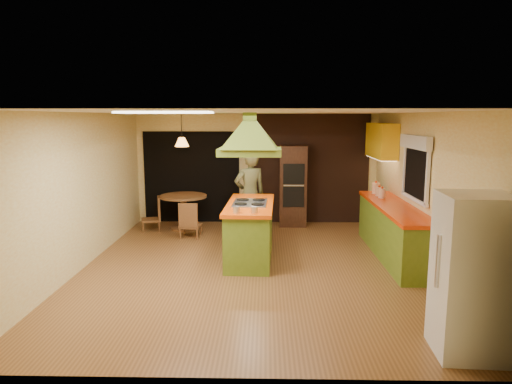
{
  "coord_description": "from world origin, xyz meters",
  "views": [
    {
      "loc": [
        0.21,
        -7.19,
        2.43
      ],
      "look_at": [
        0.04,
        0.55,
        1.15
      ],
      "focal_mm": 32.0,
      "sensor_mm": 36.0,
      "label": 1
    }
  ],
  "objects_px": {
    "man": "(250,195)",
    "canister_large": "(376,188)",
    "refrigerator": "(473,276)",
    "wall_oven": "(293,186)",
    "kitchen_island": "(250,231)",
    "dining_table": "(184,205)"
  },
  "relations": [
    {
      "from": "kitchen_island",
      "to": "wall_oven",
      "type": "distance_m",
      "value": 2.68
    },
    {
      "from": "man",
      "to": "wall_oven",
      "type": "height_order",
      "value": "wall_oven"
    },
    {
      "from": "canister_large",
      "to": "wall_oven",
      "type": "bearing_deg",
      "value": 143.94
    },
    {
      "from": "refrigerator",
      "to": "canister_large",
      "type": "xyz_separation_m",
      "value": [
        0.09,
        4.52,
        0.19
      ]
    },
    {
      "from": "man",
      "to": "wall_oven",
      "type": "xyz_separation_m",
      "value": [
        0.93,
        1.17,
        0.01
      ]
    },
    {
      "from": "kitchen_island",
      "to": "wall_oven",
      "type": "bearing_deg",
      "value": 72.64
    },
    {
      "from": "kitchen_island",
      "to": "canister_large",
      "type": "xyz_separation_m",
      "value": [
        2.46,
        1.35,
        0.53
      ]
    },
    {
      "from": "man",
      "to": "dining_table",
      "type": "xyz_separation_m",
      "value": [
        -1.47,
        0.71,
        -0.36
      ]
    },
    {
      "from": "refrigerator",
      "to": "wall_oven",
      "type": "distance_m",
      "value": 5.86
    },
    {
      "from": "kitchen_island",
      "to": "man",
      "type": "distance_m",
      "value": 1.38
    },
    {
      "from": "man",
      "to": "wall_oven",
      "type": "distance_m",
      "value": 1.5
    },
    {
      "from": "man",
      "to": "canister_large",
      "type": "relative_size",
      "value": 8.38
    },
    {
      "from": "kitchen_island",
      "to": "man",
      "type": "xyz_separation_m",
      "value": [
        -0.05,
        1.32,
        0.4
      ]
    },
    {
      "from": "dining_table",
      "to": "canister_large",
      "type": "xyz_separation_m",
      "value": [
        3.97,
        -0.68,
        0.5
      ]
    },
    {
      "from": "kitchen_island",
      "to": "wall_oven",
      "type": "relative_size",
      "value": 1.1
    },
    {
      "from": "man",
      "to": "refrigerator",
      "type": "bearing_deg",
      "value": 94.74
    },
    {
      "from": "man",
      "to": "wall_oven",
      "type": "bearing_deg",
      "value": -151.9
    },
    {
      "from": "refrigerator",
      "to": "wall_oven",
      "type": "bearing_deg",
      "value": 108.18
    },
    {
      "from": "refrigerator",
      "to": "wall_oven",
      "type": "xyz_separation_m",
      "value": [
        -1.49,
        5.67,
        0.06
      ]
    },
    {
      "from": "refrigerator",
      "to": "kitchen_island",
      "type": "bearing_deg",
      "value": 130.2
    },
    {
      "from": "kitchen_island",
      "to": "refrigerator",
      "type": "height_order",
      "value": "refrigerator"
    },
    {
      "from": "kitchen_island",
      "to": "refrigerator",
      "type": "distance_m",
      "value": 3.98
    }
  ]
}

